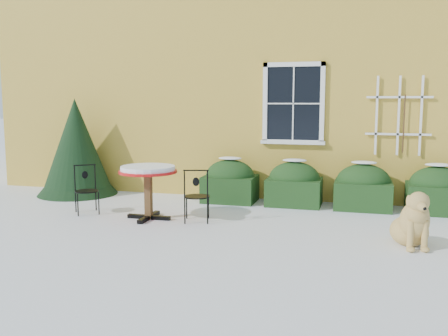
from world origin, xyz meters
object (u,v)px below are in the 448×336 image
(patio_chair_near, at_px, (197,195))
(dog, at_px, (413,223))
(bistro_table, at_px, (148,175))
(patio_chair_far, at_px, (86,189))
(evergreen_shrub, at_px, (77,156))

(patio_chair_near, relative_size, dog, 0.97)
(bistro_table, xyz_separation_m, dog, (4.24, -0.55, -0.43))
(patio_chair_near, height_order, patio_chair_far, patio_chair_near)
(patio_chair_far, bearing_deg, dog, -44.87)
(patio_chair_near, xyz_separation_m, patio_chair_far, (-2.15, 0.11, -0.02))
(patio_chair_near, distance_m, patio_chair_far, 2.15)
(evergreen_shrub, xyz_separation_m, patio_chair_near, (3.32, -1.70, -0.38))
(patio_chair_near, distance_m, dog, 3.43)
(bistro_table, bearing_deg, evergreen_shrub, 144.65)
(evergreen_shrub, distance_m, patio_chair_near, 3.75)
(patio_chair_near, height_order, dog, patio_chair_near)
(dog, bearing_deg, evergreen_shrub, 147.19)
(patio_chair_near, bearing_deg, evergreen_shrub, -42.27)
(patio_chair_near, bearing_deg, bistro_table, -12.81)
(evergreen_shrub, distance_m, dog, 7.09)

